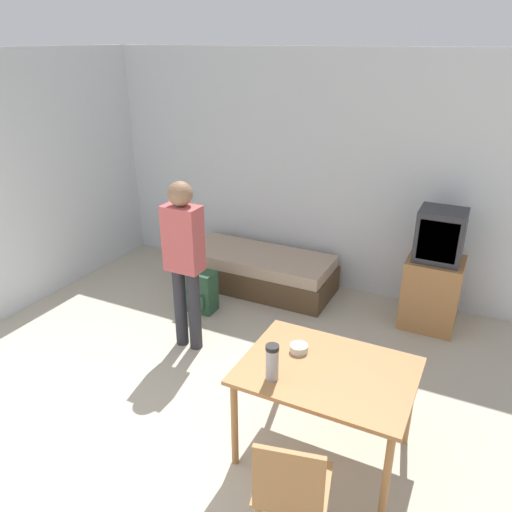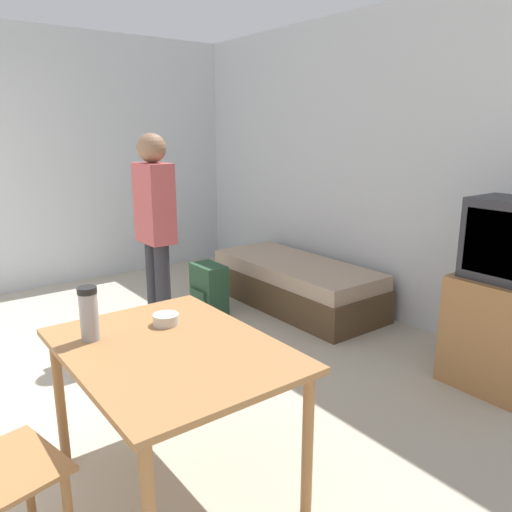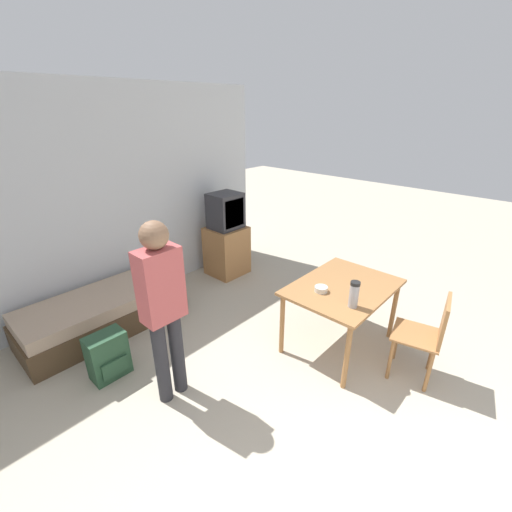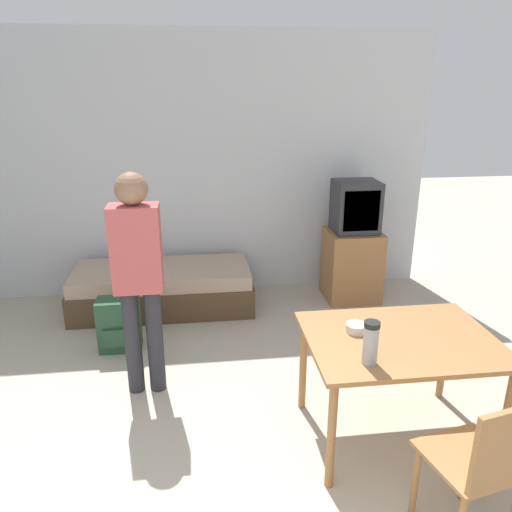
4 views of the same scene
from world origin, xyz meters
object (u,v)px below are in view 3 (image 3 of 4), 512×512
at_px(thermos_flask, 354,293).
at_px(mate_bowl, 321,289).
at_px(tv, 226,239).
at_px(backpack, 108,356).
at_px(person_standing, 163,303).
at_px(dining_table, 342,293).
at_px(wooden_chair, 427,334).
at_px(daybed, 104,312).

xyz_separation_m(thermos_flask, mate_bowl, (0.04, 0.37, -0.11)).
bearing_deg(tv, backpack, -160.64).
xyz_separation_m(person_standing, thermos_flask, (1.34, -0.99, -0.09)).
xyz_separation_m(dining_table, mate_bowl, (-0.25, 0.11, 0.11)).
bearing_deg(mate_bowl, dining_table, -23.00).
bearing_deg(wooden_chair, daybed, 119.10).
bearing_deg(daybed, dining_table, -53.82).
bearing_deg(backpack, dining_table, -35.72).
xyz_separation_m(dining_table, thermos_flask, (-0.29, -0.26, 0.22)).
bearing_deg(wooden_chair, mate_bowl, 109.82).
xyz_separation_m(wooden_chair, thermos_flask, (-0.38, 0.58, 0.36)).
relative_size(person_standing, thermos_flask, 6.46).
height_order(thermos_flask, mate_bowl, thermos_flask).
xyz_separation_m(wooden_chair, person_standing, (-1.72, 1.57, 0.46)).
bearing_deg(backpack, mate_bowl, -37.37).
distance_m(mate_bowl, backpack, 2.15).
distance_m(dining_table, mate_bowl, 0.29).
distance_m(tv, person_standing, 2.53).
height_order(dining_table, mate_bowl, mate_bowl).
distance_m(wooden_chair, thermos_flask, 0.78).
bearing_deg(tv, daybed, -179.23).
relative_size(person_standing, mate_bowl, 12.76).
xyz_separation_m(wooden_chair, backpack, (-2.00, 2.21, -0.28)).
relative_size(daybed, mate_bowl, 13.86).
height_order(daybed, wooden_chair, wooden_chair).
bearing_deg(backpack, thermos_flask, -45.29).
relative_size(person_standing, backpack, 3.55).
distance_m(person_standing, backpack, 1.01).
relative_size(tv, dining_table, 1.09).
relative_size(wooden_chair, person_standing, 0.54).
xyz_separation_m(tv, wooden_chair, (-0.31, -3.02, -0.06)).
relative_size(thermos_flask, mate_bowl, 1.97).
bearing_deg(dining_table, mate_bowl, 157.00).
bearing_deg(wooden_chair, thermos_flask, 123.53).
bearing_deg(dining_table, wooden_chair, -84.01).
height_order(dining_table, person_standing, person_standing).
distance_m(tv, thermos_flask, 2.56).
distance_m(daybed, dining_table, 2.71).
bearing_deg(mate_bowl, thermos_flask, -96.61).
relative_size(tv, thermos_flask, 4.94).
relative_size(wooden_chair, backpack, 1.90).
xyz_separation_m(daybed, tv, (1.97, 0.03, 0.35)).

